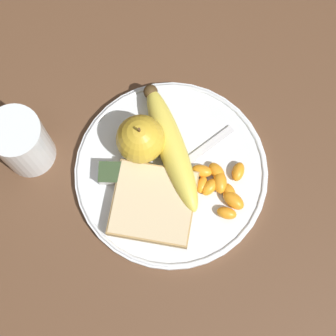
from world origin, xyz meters
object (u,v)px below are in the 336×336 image
(juice_glass, at_px, (20,143))
(jam_packet, at_px, (109,174))
(banana, at_px, (167,146))
(bread_slice, at_px, (150,204))
(fork, at_px, (175,168))
(apple, at_px, (137,139))
(plate, at_px, (168,172))

(juice_glass, xyz_separation_m, jam_packet, (-0.13, 0.03, -0.03))
(juice_glass, height_order, banana, juice_glass)
(bread_slice, relative_size, jam_packet, 3.45)
(banana, distance_m, fork, 0.04)
(juice_glass, height_order, bread_slice, juice_glass)
(apple, xyz_separation_m, jam_packet, (0.04, 0.05, -0.02))
(juice_glass, distance_m, fork, 0.23)
(plate, xyz_separation_m, fork, (-0.01, -0.00, 0.01))
(bread_slice, relative_size, fork, 0.90)
(banana, distance_m, jam_packet, 0.09)
(plate, xyz_separation_m, jam_packet, (0.09, 0.01, 0.01))
(plate, relative_size, fork, 1.96)
(plate, relative_size, apple, 3.57)
(plate, distance_m, fork, 0.01)
(juice_glass, relative_size, bread_slice, 0.82)
(jam_packet, bearing_deg, fork, -172.72)
(plate, distance_m, bread_slice, 0.06)
(apple, relative_size, banana, 0.40)
(plate, xyz_separation_m, apple, (0.05, -0.04, 0.04))
(juice_glass, xyz_separation_m, fork, (-0.22, 0.02, -0.04))
(plate, bearing_deg, apple, -39.95)
(banana, height_order, bread_slice, banana)
(banana, relative_size, jam_packet, 5.28)
(bread_slice, bearing_deg, fork, -122.41)
(bread_slice, height_order, jam_packet, same)
(bread_slice, distance_m, fork, 0.07)
(apple, distance_m, jam_packet, 0.07)
(juice_glass, distance_m, jam_packet, 0.13)
(bread_slice, xyz_separation_m, fork, (-0.04, -0.06, -0.01))
(plate, distance_m, juice_glass, 0.22)
(plate, distance_m, banana, 0.04)
(bread_slice, bearing_deg, jam_packet, -35.12)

